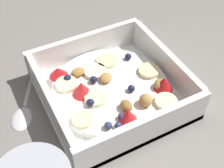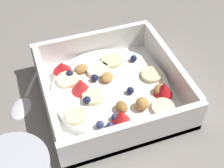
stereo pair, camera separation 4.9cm
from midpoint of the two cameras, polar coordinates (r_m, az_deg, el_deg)
The scene contains 3 objects.
ground_plane at distance 0.51m, azimuth -2.35°, elevation -3.55°, with size 2.40×2.40×0.00m, color gray.
fruit_bowl at distance 0.50m, azimuth -2.85°, elevation -1.10°, with size 0.22×0.22×0.06m.
spoon at distance 0.52m, azimuth -18.66°, elevation -3.78°, with size 0.10×0.16×0.01m.
Camera 1 is at (0.16, 0.29, 0.39)m, focal length 49.02 mm.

